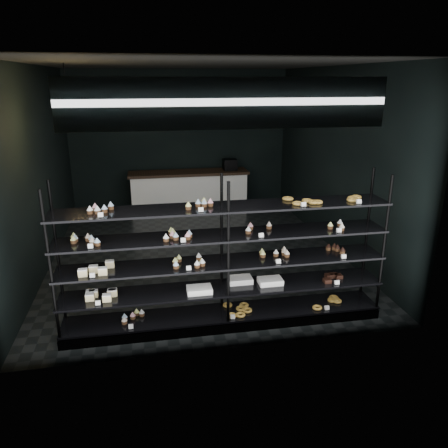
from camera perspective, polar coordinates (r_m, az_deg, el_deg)
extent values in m
cube|color=black|center=(7.91, -3.53, -3.72)|extent=(5.00, 6.00, 0.01)
cube|color=black|center=(7.33, -4.05, 20.06)|extent=(5.00, 6.00, 0.01)
cube|color=black|center=(10.40, -5.78, 10.70)|extent=(5.00, 0.01, 3.20)
cube|color=black|center=(4.57, 0.72, 0.88)|extent=(5.00, 0.01, 3.20)
cube|color=black|center=(7.59, -22.99, 6.49)|extent=(0.01, 6.00, 3.20)
cube|color=black|center=(8.13, 14.19, 8.09)|extent=(0.01, 6.00, 3.20)
cube|color=black|center=(5.71, 0.11, -12.31)|extent=(4.00, 0.50, 0.12)
cylinder|color=black|center=(5.13, -21.69, -5.82)|extent=(0.04, 0.04, 1.85)
cylinder|color=black|center=(5.53, -20.88, -3.98)|extent=(0.04, 0.04, 1.85)
cylinder|color=black|center=(5.10, 0.57, -4.59)|extent=(0.04, 0.04, 1.85)
cylinder|color=black|center=(5.50, -0.30, -2.83)|extent=(0.04, 0.04, 1.85)
cylinder|color=black|center=(5.78, 20.13, -2.93)|extent=(0.04, 0.04, 1.85)
cylinder|color=black|center=(6.14, 18.12, -1.48)|extent=(0.04, 0.04, 1.85)
cube|color=black|center=(5.67, 0.11, -11.53)|extent=(4.00, 0.50, 0.03)
cube|color=black|center=(5.50, 0.11, -8.36)|extent=(4.00, 0.50, 0.02)
cube|color=black|center=(5.35, 0.11, -5.02)|extent=(4.00, 0.50, 0.02)
cube|color=black|center=(5.22, 0.12, -1.49)|extent=(4.00, 0.50, 0.02)
cube|color=black|center=(5.11, 0.12, 2.20)|extent=(4.00, 0.50, 0.02)
cube|color=white|center=(4.87, -15.51, 1.15)|extent=(0.06, 0.04, 0.06)
cube|color=white|center=(4.89, -2.59, 1.88)|extent=(0.05, 0.04, 0.06)
cube|color=white|center=(5.18, 10.55, 2.53)|extent=(0.05, 0.04, 0.06)
cube|color=white|center=(5.46, 17.40, 2.81)|extent=(0.06, 0.04, 0.06)
cube|color=white|center=(5.01, -17.60, -2.82)|extent=(0.06, 0.04, 0.06)
cube|color=white|center=(4.98, -5.66, -2.16)|extent=(0.05, 0.04, 0.06)
cube|color=white|center=(5.14, 5.13, -1.47)|extent=(0.05, 0.04, 0.06)
cube|color=white|center=(5.47, 15.04, -0.80)|extent=(0.06, 0.04, 0.06)
cube|color=white|center=(5.13, -16.64, -6.44)|extent=(0.06, 0.04, 0.06)
cube|color=white|center=(5.12, -4.45, -5.76)|extent=(0.06, 0.04, 0.06)
cube|color=white|center=(5.33, 7.53, -4.85)|extent=(0.05, 0.04, 0.06)
cube|color=white|center=(5.60, 15.05, -4.16)|extent=(0.06, 0.04, 0.06)
cube|color=white|center=(5.29, -16.61, -9.90)|extent=(0.06, 0.04, 0.06)
cube|color=white|center=(5.75, 14.87, -7.37)|extent=(0.06, 0.04, 0.06)
cube|color=white|center=(5.43, -11.59, -12.96)|extent=(0.06, 0.04, 0.06)
cube|color=white|center=(5.50, 0.85, -12.07)|extent=(0.05, 0.04, 0.06)
cube|color=white|center=(5.87, 13.73, -10.56)|extent=(0.06, 0.04, 0.06)
cube|color=#0F0D42|center=(4.45, 0.57, 15.47)|extent=(3.20, 0.04, 0.45)
cube|color=white|center=(4.43, 0.62, 15.46)|extent=(3.30, 0.02, 0.50)
cylinder|color=black|center=(6.36, -19.98, 16.57)|extent=(0.01, 0.01, 0.58)
sphere|color=#EDB153|center=(6.39, -19.54, 12.65)|extent=(0.30, 0.30, 0.30)
cube|color=white|center=(10.14, -4.59, 3.97)|extent=(2.61, 0.60, 0.92)
cube|color=black|center=(10.03, -4.66, 6.68)|extent=(2.71, 0.65, 0.06)
cube|color=black|center=(10.14, 0.76, 7.76)|extent=(0.30, 0.30, 0.25)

